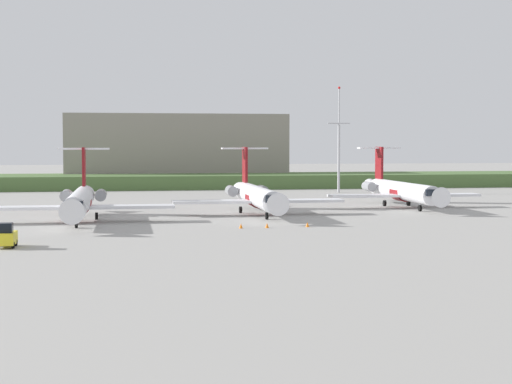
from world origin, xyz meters
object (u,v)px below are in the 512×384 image
at_px(antenna_mast, 339,148).
at_px(safety_cone_rear_marker, 307,225).
at_px(safety_cone_mid_marker, 267,225).
at_px(regional_jet_second, 256,195).
at_px(safety_cone_front_marker, 241,226).
at_px(baggage_tug, 6,237).
at_px(regional_jet_nearest, 80,201).
at_px(regional_jet_third, 401,190).

bearing_deg(antenna_mast, safety_cone_rear_marker, -108.29).
relative_size(antenna_mast, safety_cone_mid_marker, 37.42).
bearing_deg(safety_cone_rear_marker, regional_jet_second, 99.67).
xyz_separation_m(antenna_mast, safety_cone_front_marker, (-28.34, -62.70, -8.31)).
xyz_separation_m(baggage_tug, safety_cone_rear_marker, (31.29, 13.25, -0.73)).
relative_size(safety_cone_front_marker, safety_cone_mid_marker, 1.00).
bearing_deg(regional_jet_nearest, antenna_mast, 47.78).
bearing_deg(safety_cone_mid_marker, safety_cone_front_marker, 179.57).
xyz_separation_m(baggage_tug, safety_cone_front_marker, (23.58, 12.95, -0.73)).
bearing_deg(antenna_mast, safety_cone_front_marker, -114.32).
distance_m(baggage_tug, safety_cone_front_marker, 26.91).
bearing_deg(safety_cone_rear_marker, regional_jet_nearest, 156.90).
relative_size(regional_jet_second, safety_cone_rear_marker, 56.36).
relative_size(regional_jet_nearest, safety_cone_mid_marker, 56.36).
height_order(regional_jet_second, safety_cone_rear_marker, regional_jet_second).
bearing_deg(safety_cone_rear_marker, safety_cone_front_marker, -177.80).
relative_size(regional_jet_third, safety_cone_rear_marker, 56.36).
distance_m(regional_jet_nearest, safety_cone_mid_marker, 24.18).
xyz_separation_m(baggage_tug, safety_cone_mid_marker, (26.55, 12.93, -0.73)).
xyz_separation_m(antenna_mast, safety_cone_mid_marker, (-25.37, -62.73, -8.31)).
bearing_deg(regional_jet_second, safety_cone_mid_marker, -95.53).
distance_m(regional_jet_second, baggage_tug, 41.91).
bearing_deg(regional_jet_second, safety_cone_front_marker, -104.72).
bearing_deg(regional_jet_second, antenna_mast, 62.17).
distance_m(baggage_tug, safety_cone_rear_marker, 33.99).
bearing_deg(baggage_tug, regional_jet_third, 37.30).
height_order(regional_jet_nearest, regional_jet_third, same).
xyz_separation_m(safety_cone_front_marker, safety_cone_mid_marker, (2.97, -0.02, 0.00)).
xyz_separation_m(regional_jet_nearest, baggage_tug, (-5.34, -24.32, -1.53)).
bearing_deg(safety_cone_rear_marker, baggage_tug, -157.05).
height_order(regional_jet_third, safety_cone_mid_marker, regional_jet_third).
xyz_separation_m(regional_jet_third, safety_cone_mid_marker, (-25.12, -26.42, -2.26)).
bearing_deg(antenna_mast, regional_jet_second, -117.83).
bearing_deg(baggage_tug, safety_cone_front_marker, 28.78).
height_order(safety_cone_front_marker, safety_cone_mid_marker, same).
xyz_separation_m(regional_jet_second, baggage_tug, (-28.29, -30.89, -1.53)).
distance_m(regional_jet_second, safety_cone_front_marker, 18.68).
bearing_deg(safety_cone_rear_marker, antenna_mast, 71.71).
bearing_deg(antenna_mast, regional_jet_third, -90.40).
distance_m(regional_jet_nearest, regional_jet_third, 48.71).
bearing_deg(regional_jet_second, regional_jet_nearest, -164.02).
distance_m(regional_jet_nearest, safety_cone_rear_marker, 28.30).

